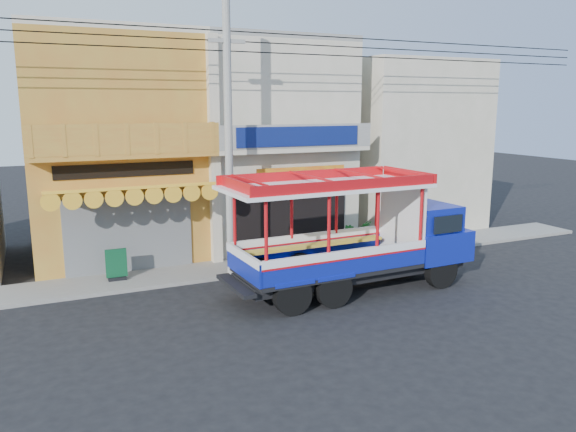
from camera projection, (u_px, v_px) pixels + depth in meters
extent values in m
plane|color=black|center=(301.00, 303.00, 16.32)|extent=(90.00, 90.00, 0.00)
cube|color=slate|center=(252.00, 266.00, 19.87)|extent=(30.00, 2.00, 0.12)
cube|color=#B76F28|center=(112.00, 150.00, 21.03)|extent=(6.00, 6.00, 8.00)
cube|color=#595B5E|center=(130.00, 234.00, 18.84)|extent=(4.20, 0.10, 2.60)
cube|color=orange|center=(130.00, 188.00, 17.87)|extent=(5.20, 1.50, 0.31)
cube|color=#B76F28|center=(127.00, 156.00, 18.03)|extent=(6.00, 0.70, 0.18)
cube|color=#B76F28|center=(127.00, 139.00, 17.66)|extent=(6.00, 0.12, 0.95)
cube|color=black|center=(126.00, 170.00, 18.42)|extent=(4.50, 0.04, 0.45)
cube|color=#B7B196|center=(105.00, 35.00, 20.23)|extent=(6.00, 6.00, 0.24)
cube|color=#B7B196|center=(261.00, 145.00, 23.49)|extent=(6.00, 6.00, 8.00)
cube|color=black|center=(291.00, 216.00, 21.28)|extent=(4.60, 0.12, 2.80)
cube|color=yellow|center=(302.00, 180.00, 20.89)|extent=(3.60, 0.05, 1.00)
cube|color=#B7B196|center=(295.00, 150.00, 20.49)|extent=(6.00, 0.70, 0.18)
cube|color=gray|center=(299.00, 136.00, 20.13)|extent=(6.00, 0.12, 0.85)
cube|color=navy|center=(299.00, 136.00, 20.07)|extent=(4.80, 0.06, 0.70)
cube|color=gray|center=(260.00, 43.00, 22.69)|extent=(6.00, 6.00, 0.24)
cube|color=#B7B196|center=(215.00, 153.00, 19.45)|extent=(0.35, 0.30, 8.00)
cube|color=#B7B196|center=(399.00, 145.00, 26.40)|extent=(6.00, 6.00, 7.60)
cylinder|color=gray|center=(229.00, 142.00, 17.97)|extent=(0.26, 0.26, 9.00)
cube|color=gray|center=(227.00, 41.00, 17.37)|extent=(1.20, 0.12, 0.12)
cylinder|color=black|center=(257.00, 52.00, 17.84)|extent=(28.00, 0.04, 0.04)
cylinder|color=black|center=(257.00, 42.00, 17.78)|extent=(28.00, 0.04, 0.04)
cylinder|color=black|center=(257.00, 33.00, 17.72)|extent=(28.00, 0.04, 0.04)
cylinder|color=black|center=(441.00, 271.00, 17.56)|extent=(1.10, 0.34, 1.09)
cylinder|color=black|center=(400.00, 255.00, 19.37)|extent=(1.10, 0.34, 1.09)
cylinder|color=black|center=(334.00, 289.00, 15.85)|extent=(1.10, 0.34, 1.09)
cylinder|color=black|center=(300.00, 270.00, 17.66)|extent=(1.10, 0.34, 1.09)
cylinder|color=black|center=(292.00, 296.00, 15.28)|extent=(1.10, 0.34, 1.09)
cylinder|color=black|center=(262.00, 275.00, 17.09)|extent=(1.10, 0.34, 1.09)
cube|color=black|center=(353.00, 270.00, 17.31)|extent=(7.36, 2.02, 0.30)
cube|color=#1020AE|center=(426.00, 241.00, 18.42)|extent=(2.03, 2.45, 0.98)
cube|color=#1020AE|center=(423.00, 216.00, 18.18)|extent=(1.59, 2.25, 0.82)
cube|color=black|center=(441.00, 215.00, 18.53)|extent=(0.12, 1.92, 0.60)
cube|color=black|center=(328.00, 267.00, 16.87)|extent=(5.46, 2.56, 0.13)
cube|color=#1020AE|center=(349.00, 264.00, 15.78)|extent=(5.39, 0.25, 0.65)
cube|color=white|center=(349.00, 254.00, 15.73)|extent=(5.39, 0.26, 0.24)
cube|color=#1020AE|center=(309.00, 246.00, 17.81)|extent=(5.39, 0.25, 0.65)
cube|color=white|center=(310.00, 237.00, 17.75)|extent=(5.39, 0.26, 0.24)
cylinder|color=red|center=(266.00, 231.00, 14.47)|extent=(0.10, 0.10, 1.74)
cylinder|color=red|center=(234.00, 216.00, 16.45)|extent=(0.10, 0.10, 1.74)
cube|color=white|center=(402.00, 219.00, 17.82)|extent=(0.15, 2.20, 2.45)
cube|color=white|center=(326.00, 186.00, 16.35)|extent=(6.12, 2.85, 0.11)
cube|color=red|center=(326.00, 180.00, 16.31)|extent=(5.89, 2.73, 0.28)
cube|color=black|center=(117.00, 278.00, 18.05)|extent=(0.57, 0.32, 0.10)
cube|color=#0C4325|center=(116.00, 263.00, 17.95)|extent=(0.66, 0.09, 0.92)
imported|color=#18551B|center=(322.00, 244.00, 20.87)|extent=(1.03, 1.07, 0.92)
imported|color=#18551B|center=(352.00, 240.00, 21.01)|extent=(0.77, 0.72, 1.11)
imported|color=#18551B|center=(365.00, 235.00, 21.79)|extent=(0.78, 0.78, 1.11)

